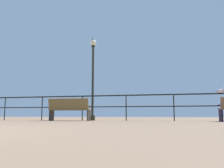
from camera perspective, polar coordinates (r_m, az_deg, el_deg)
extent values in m
cube|color=black|center=(10.40, -7.20, -2.97)|extent=(19.45, 0.05, 0.05)
cube|color=black|center=(10.37, -7.25, -5.60)|extent=(19.45, 0.04, 0.04)
cylinder|color=black|center=(12.26, -24.69, -5.52)|extent=(0.04, 0.04, 1.06)
cylinder|color=black|center=(11.18, -16.71, -5.75)|extent=(0.04, 0.04, 1.06)
cylinder|color=black|center=(10.37, -7.25, -5.89)|extent=(0.04, 0.04, 1.06)
cylinder|color=black|center=(9.87, 3.47, -5.85)|extent=(0.04, 0.04, 1.06)
cylinder|color=black|center=(9.75, 14.88, -5.58)|extent=(0.04, 0.04, 1.06)
cube|color=brown|center=(9.97, -10.21, -6.20)|extent=(1.74, 0.48, 0.05)
cube|color=brown|center=(9.79, -10.64, -4.83)|extent=(1.74, 0.15, 0.46)
cube|color=#302821|center=(9.69, -5.67, -7.59)|extent=(0.04, 0.41, 0.45)
cube|color=#302821|center=(9.87, -5.33, -5.46)|extent=(0.04, 0.32, 0.04)
cube|color=#302821|center=(10.31, -14.53, -7.38)|extent=(0.04, 0.41, 0.45)
cube|color=#302821|center=(10.48, -14.03, -5.40)|extent=(0.04, 0.32, 0.04)
cube|color=black|center=(9.33, 25.04, -6.92)|extent=(0.07, 0.39, 0.45)
cube|color=black|center=(9.50, 24.63, -4.73)|extent=(0.06, 0.31, 0.04)
cylinder|color=black|center=(10.41, -4.81, -8.24)|extent=(0.24, 0.24, 0.22)
cylinder|color=black|center=(10.53, -4.71, 0.87)|extent=(0.10, 0.10, 3.11)
cylinder|color=black|center=(10.88, -4.62, 9.17)|extent=(0.16, 0.16, 0.06)
sphere|color=beige|center=(10.93, -4.61, 10.01)|extent=(0.27, 0.27, 0.27)
cone|color=black|center=(10.98, -4.60, 10.94)|extent=(0.12, 0.12, 0.10)
ellipsoid|color=silver|center=(10.01, 24.93, -1.56)|extent=(0.29, 0.20, 0.15)
ellipsoid|color=gray|center=(10.01, 24.93, -1.44)|extent=(0.26, 0.16, 0.05)
sphere|color=silver|center=(10.02, 25.60, -1.15)|extent=(0.12, 0.12, 0.12)
cube|color=gray|center=(10.00, 24.08, -1.56)|extent=(0.10, 0.08, 0.02)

